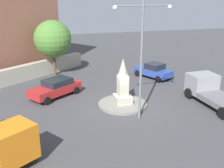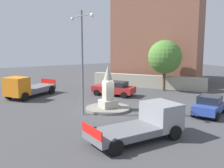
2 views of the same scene
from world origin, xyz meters
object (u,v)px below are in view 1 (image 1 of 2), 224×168
streetlamp (142,49)px  car_blue_parked_left (154,70)px  monument (123,85)px  truck_orange_parked_right (0,141)px  tree_near_wall (53,39)px  truck_grey_passing (211,91)px  car_red_near_island (56,88)px

streetlamp → car_blue_parked_left: 10.52m
monument → truck_orange_parked_right: size_ratio=0.62×
streetlamp → truck_orange_parked_right: 9.67m
tree_near_wall → monument: bearing=-66.1°
streetlamp → truck_orange_parked_right: (-8.59, -2.38, -3.77)m
truck_orange_parked_right → truck_grey_passing: size_ratio=1.00×
monument → truck_grey_passing: (6.83, -1.25, -0.72)m
car_red_near_island → car_blue_parked_left: 10.35m
monument → streetlamp: size_ratio=0.45×
streetlamp → tree_near_wall: size_ratio=1.37×
monument → truck_grey_passing: 6.98m
monument → truck_orange_parked_right: bearing=-149.6°
car_blue_parked_left → tree_near_wall: tree_near_wall is taller
streetlamp → truck_grey_passing: size_ratio=1.37×
car_blue_parked_left → truck_grey_passing: size_ratio=0.74×
tree_near_wall → car_blue_parked_left: bearing=-21.2°
car_red_near_island → streetlamp: bearing=-48.5°
car_blue_parked_left → truck_orange_parked_right: truck_orange_parked_right is taller
monument → truck_grey_passing: monument is taller
truck_orange_parked_right → tree_near_wall: tree_near_wall is taller
truck_orange_parked_right → car_blue_parked_left: bearing=38.7°
truck_orange_parked_right → truck_grey_passing: truck_orange_parked_right is taller
monument → streetlamp: bearing=-80.6°
car_red_near_island → tree_near_wall: size_ratio=0.80×
car_blue_parked_left → monument: bearing=-131.5°
monument → truck_orange_parked_right: (-8.18, -4.80, -0.65)m
truck_orange_parked_right → tree_near_wall: size_ratio=1.00×
truck_orange_parked_right → truck_grey_passing: 15.43m
truck_orange_parked_right → truck_grey_passing: bearing=13.3°
truck_grey_passing → car_red_near_island: bearing=158.2°
streetlamp → truck_grey_passing: (6.42, 1.18, -3.83)m
streetlamp → truck_orange_parked_right: bearing=-164.5°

